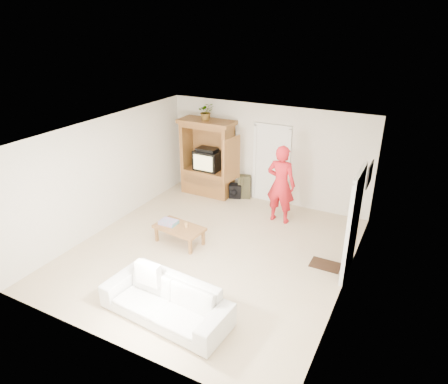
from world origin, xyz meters
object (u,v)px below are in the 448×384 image
at_px(man, 281,184).
at_px(sofa, 166,301).
at_px(coffee_table, 179,229).
at_px(armoire, 208,163).

height_order(man, sofa, man).
xyz_separation_m(man, sofa, (-0.46, -4.12, -0.64)).
height_order(sofa, coffee_table, sofa).
distance_m(armoire, man, 2.45).
bearing_deg(armoire, sofa, -68.38).
distance_m(armoire, coffee_table, 2.85).
height_order(man, coffee_table, man).
relative_size(man, sofa, 0.87).
bearing_deg(coffee_table, man, 58.65).
distance_m(sofa, coffee_table, 2.38).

